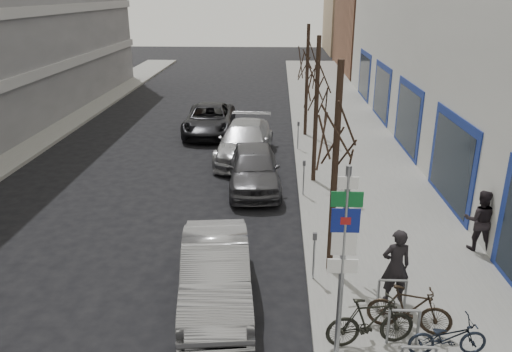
# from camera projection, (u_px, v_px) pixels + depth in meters

# --- Properties ---
(sidewalk_east) EXTENTS (5.00, 70.00, 0.15)m
(sidewalk_east) POSITION_uv_depth(u_px,v_px,m) (363.00, 182.00, 19.02)
(sidewalk_east) COLOR slate
(sidewalk_east) RESTS_ON ground
(brick_building_far) EXTENTS (12.00, 14.00, 8.00)m
(brick_building_far) POSITION_uv_depth(u_px,v_px,m) (408.00, 25.00, 45.41)
(brick_building_far) COLOR brown
(brick_building_far) RESTS_ON ground
(tan_building_far) EXTENTS (13.00, 12.00, 9.00)m
(tan_building_far) POSITION_uv_depth(u_px,v_px,m) (382.00, 13.00, 59.26)
(tan_building_far) COLOR #937A5B
(tan_building_far) RESTS_ON ground
(highway_sign_pole) EXTENTS (0.55, 0.10, 4.20)m
(highway_sign_pole) POSITION_uv_depth(u_px,v_px,m) (343.00, 258.00, 8.90)
(highway_sign_pole) COLOR gray
(highway_sign_pole) RESTS_ON ground
(bike_rack) EXTENTS (0.66, 2.26, 0.83)m
(bike_rack) POSITION_uv_depth(u_px,v_px,m) (404.00, 323.00, 10.04)
(bike_rack) COLOR gray
(bike_rack) RESTS_ON sidewalk_east
(tree_near) EXTENTS (1.80, 1.80, 5.50)m
(tree_near) POSITION_uv_depth(u_px,v_px,m) (338.00, 120.00, 11.61)
(tree_near) COLOR black
(tree_near) RESTS_ON ground
(tree_mid) EXTENTS (1.80, 1.80, 5.50)m
(tree_mid) POSITION_uv_depth(u_px,v_px,m) (318.00, 76.00, 17.70)
(tree_mid) COLOR black
(tree_mid) RESTS_ON ground
(tree_far) EXTENTS (1.80, 1.80, 5.50)m
(tree_far) POSITION_uv_depth(u_px,v_px,m) (308.00, 54.00, 23.78)
(tree_far) COLOR black
(tree_far) RESTS_ON ground
(meter_front) EXTENTS (0.10, 0.08, 1.27)m
(meter_front) POSITION_uv_depth(u_px,v_px,m) (314.00, 251.00, 12.27)
(meter_front) COLOR gray
(meter_front) RESTS_ON sidewalk_east
(meter_mid) EXTENTS (0.10, 0.08, 1.27)m
(meter_mid) POSITION_uv_depth(u_px,v_px,m) (304.00, 174.00, 17.42)
(meter_mid) COLOR gray
(meter_mid) RESTS_ON sidewalk_east
(meter_back) EXTENTS (0.10, 0.08, 1.27)m
(meter_back) POSITION_uv_depth(u_px,v_px,m) (298.00, 133.00, 22.57)
(meter_back) COLOR gray
(meter_back) RESTS_ON sidewalk_east
(bike_mid_curb) EXTENTS (1.60, 0.60, 0.96)m
(bike_mid_curb) POSITION_uv_depth(u_px,v_px,m) (448.00, 334.00, 9.75)
(bike_mid_curb) COLOR black
(bike_mid_curb) RESTS_ON sidewalk_east
(bike_mid_inner) EXTENTS (1.92, 0.86, 1.13)m
(bike_mid_inner) POSITION_uv_depth(u_px,v_px,m) (371.00, 321.00, 10.00)
(bike_mid_inner) COLOR black
(bike_mid_inner) RESTS_ON sidewalk_east
(bike_far_inner) EXTENTS (1.84, 0.95, 1.07)m
(bike_far_inner) POSITION_uv_depth(u_px,v_px,m) (410.00, 309.00, 10.43)
(bike_far_inner) COLOR black
(bike_far_inner) RESTS_ON sidewalk_east
(parked_car_front) EXTENTS (2.09, 4.65, 1.48)m
(parked_car_front) POSITION_uv_depth(u_px,v_px,m) (216.00, 272.00, 11.69)
(parked_car_front) COLOR #959599
(parked_car_front) RESTS_ON ground
(parked_car_mid) EXTENTS (2.21, 4.74, 1.57)m
(parked_car_mid) POSITION_uv_depth(u_px,v_px,m) (254.00, 168.00, 18.47)
(parked_car_mid) COLOR #48474C
(parked_car_mid) RESTS_ON ground
(parked_car_back) EXTENTS (2.52, 5.52, 1.57)m
(parked_car_back) POSITION_uv_depth(u_px,v_px,m) (245.00, 141.00, 21.75)
(parked_car_back) COLOR #A1A2A6
(parked_car_back) RESTS_ON ground
(lane_car) EXTENTS (2.57, 5.32, 1.46)m
(lane_car) POSITION_uv_depth(u_px,v_px,m) (209.00, 119.00, 25.69)
(lane_car) COLOR black
(lane_car) RESTS_ON ground
(pedestrian_near) EXTENTS (0.71, 0.51, 1.82)m
(pedestrian_near) POSITION_uv_depth(u_px,v_px,m) (396.00, 266.00, 11.34)
(pedestrian_near) COLOR black
(pedestrian_near) RESTS_ON sidewalk_east
(pedestrian_far) EXTENTS (0.74, 0.59, 1.78)m
(pedestrian_far) POSITION_uv_depth(u_px,v_px,m) (480.00, 220.00, 13.68)
(pedestrian_far) COLOR black
(pedestrian_far) RESTS_ON sidewalk_east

